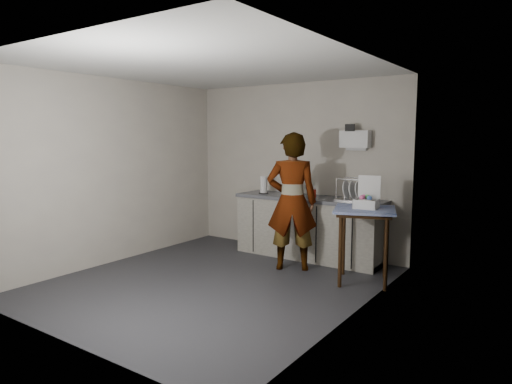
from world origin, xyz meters
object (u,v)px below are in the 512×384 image
Objects in this scene: dish_rack at (353,195)px; standing_man at (292,202)px; side_table at (365,218)px; soda_can at (314,194)px; dark_bottle at (296,188)px; bakery_box at (367,201)px; kitchen_counter at (309,229)px; paper_towel at (264,185)px; soap_bottle at (299,185)px.

standing_man is at bearing -133.31° from dish_rack.
side_table is 7.91× the size of soda_can.
side_table is at bearing -31.02° from soda_can.
standing_man is at bearing -91.27° from soda_can.
bakery_box is (1.37, -0.69, -0.00)m from dark_bottle.
dish_rack is at bearing 103.35° from side_table.
side_table is 0.78m from dish_rack.
soda_can is at bearing -21.81° from kitchen_counter.
soda_can is (-1.00, 0.60, 0.16)m from side_table.
dark_bottle is 0.51m from paper_towel.
side_table is 2.06× the size of dish_rack.
dark_bottle is at bearing 174.34° from dish_rack.
side_table is at bearing 151.13° from standing_man.
standing_man is at bearing -82.84° from kitchen_counter.
dark_bottle is at bearing 132.29° from side_table.
standing_man is 5.57× the size of soap_bottle.
soda_can reaches higher than kitchen_counter.
side_table is at bearing -104.08° from bakery_box.
dark_bottle is at bearing 18.06° from paper_towel.
paper_towel is 0.70× the size of bakery_box.
side_table is at bearing -57.07° from dish_rack.
bakery_box is at bearing -55.16° from dish_rack.
soda_can is 0.86m from paper_towel.
side_table is 1.56m from dark_bottle.
standing_man is 15.79× the size of soda_can.
kitchen_counter is 1.33m from side_table.
standing_man reaches higher than bakery_box.
bakery_box is at bearing -29.28° from soda_can.
paper_towel is (-1.86, 0.57, 0.23)m from side_table.
standing_man is 1.03m from bakery_box.
dark_bottle is (-0.12, 0.12, -0.06)m from soap_bottle.
soda_can is (0.10, -0.04, 0.54)m from kitchen_counter.
standing_man reaches higher than paper_towel.
kitchen_counter is 5.79× the size of bakery_box.
dark_bottle is at bearing 133.40° from soap_bottle.
dish_rack is 0.73m from bakery_box.
paper_towel is 0.60× the size of dish_rack.
kitchen_counter is at bearing 179.52° from dish_rack.
bakery_box is (1.10, -0.60, 0.58)m from kitchen_counter.
standing_man is at bearing -69.26° from soap_bottle.
side_table is 1.96m from paper_towel.
kitchen_counter is at bearing 5.33° from paper_towel.
soap_bottle is 0.84m from dish_rack.
soda_can is (0.01, 0.61, 0.05)m from standing_man.
side_table reaches higher than kitchen_counter.
standing_man reaches higher than soap_bottle.
kitchen_counter is 0.88m from dish_rack.
dish_rack is at bearing -162.55° from standing_man.
soap_bottle reaches higher than kitchen_counter.
standing_man is (-1.02, -0.01, 0.12)m from side_table.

